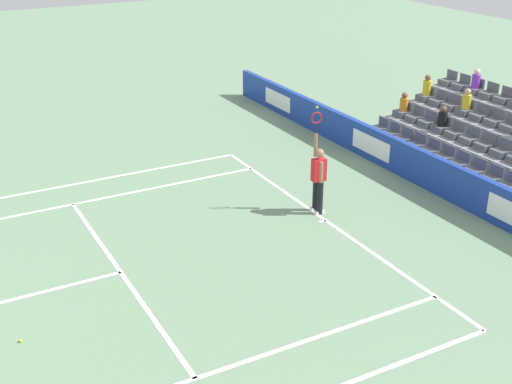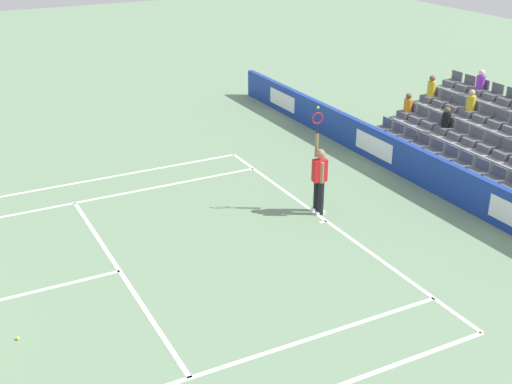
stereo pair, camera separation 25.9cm
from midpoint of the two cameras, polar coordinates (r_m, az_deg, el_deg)
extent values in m
cube|color=white|center=(17.54, 6.38, -2.44)|extent=(10.97, 0.10, 0.01)
cube|color=white|center=(15.48, -10.96, -6.56)|extent=(8.23, 0.10, 0.01)
cube|color=white|center=(18.99, -15.98, -1.16)|extent=(0.10, 11.89, 0.01)
cube|color=white|center=(20.23, -16.84, 0.30)|extent=(0.10, 11.89, 0.01)
cube|color=white|center=(17.49, 6.10, -2.51)|extent=(0.10, 0.20, 0.01)
cube|color=#193899|center=(19.51, 15.62, 1.25)|extent=(23.25, 0.20, 1.06)
cube|color=white|center=(21.48, 10.24, 3.85)|extent=(1.86, 0.01, 0.59)
cube|color=white|center=(26.08, 2.50, 7.76)|extent=(1.86, 0.01, 0.59)
cylinder|color=black|center=(17.72, 5.91, -0.55)|extent=(0.16, 0.16, 0.90)
cylinder|color=black|center=(17.91, 5.54, -0.26)|extent=(0.16, 0.16, 0.90)
cube|color=white|center=(17.89, 5.85, -1.74)|extent=(0.14, 0.27, 0.08)
cube|color=white|center=(18.08, 5.49, -1.44)|extent=(0.14, 0.27, 0.08)
cube|color=red|center=(17.53, 5.82, 1.84)|extent=(0.25, 0.38, 0.60)
sphere|color=#9E7251|center=(17.36, 5.88, 3.25)|extent=(0.24, 0.24, 0.24)
cylinder|color=#9E7251|center=(17.49, 5.56, 3.94)|extent=(0.09, 0.09, 0.62)
cylinder|color=#9E7251|center=(17.32, 6.03, 1.62)|extent=(0.09, 0.09, 0.56)
cylinder|color=black|center=(17.34, 5.61, 5.34)|extent=(0.04, 0.04, 0.28)
torus|color=red|center=(17.26, 5.65, 6.22)|extent=(0.05, 0.31, 0.31)
sphere|color=#D1E533|center=(17.18, 5.69, 7.11)|extent=(0.07, 0.07, 0.07)
cube|color=gray|center=(20.34, 17.77, 0.94)|extent=(8.68, 0.95, 0.42)
cube|color=#545960|center=(19.27, 21.05, 0.19)|extent=(0.48, 0.44, 0.20)
cube|color=#545960|center=(19.64, 19.74, 0.83)|extent=(0.48, 0.44, 0.20)
cube|color=#545960|center=(19.69, 20.24, 1.60)|extent=(0.48, 0.04, 0.30)
cube|color=#545960|center=(20.03, 18.48, 1.45)|extent=(0.48, 0.44, 0.20)
cube|color=#545960|center=(20.08, 18.98, 2.20)|extent=(0.48, 0.04, 0.30)
cube|color=#545960|center=(20.42, 17.27, 2.04)|extent=(0.48, 0.44, 0.20)
cube|color=#545960|center=(20.47, 17.76, 2.78)|extent=(0.48, 0.04, 0.30)
cube|color=#545960|center=(20.83, 16.11, 2.61)|extent=(0.48, 0.44, 0.20)
cube|color=#545960|center=(20.88, 16.59, 3.34)|extent=(0.48, 0.04, 0.30)
cube|color=#545960|center=(21.25, 14.99, 3.16)|extent=(0.48, 0.44, 0.20)
cube|color=#545960|center=(21.30, 15.46, 3.87)|extent=(0.48, 0.04, 0.30)
cube|color=#545960|center=(21.68, 13.91, 3.68)|extent=(0.48, 0.44, 0.20)
cube|color=#545960|center=(21.73, 14.38, 4.38)|extent=(0.48, 0.04, 0.30)
cube|color=#545960|center=(22.12, 12.88, 4.18)|extent=(0.48, 0.44, 0.20)
cube|color=#545960|center=(22.16, 13.34, 4.87)|extent=(0.48, 0.04, 0.30)
cube|color=#545960|center=(22.56, 11.88, 4.67)|extent=(0.48, 0.44, 0.20)
cube|color=#545960|center=(22.61, 12.33, 5.33)|extent=(0.48, 0.04, 0.30)
cube|color=#545960|center=(23.02, 10.92, 5.13)|extent=(0.48, 0.44, 0.20)
cube|color=#545960|center=(23.06, 11.36, 5.78)|extent=(0.48, 0.04, 0.30)
cube|color=gray|center=(20.92, 19.70, 1.92)|extent=(8.68, 0.95, 0.84)
cube|color=#545960|center=(20.55, 20.51, 2.98)|extent=(0.48, 0.44, 0.20)
cube|color=#545960|center=(20.61, 20.99, 3.71)|extent=(0.48, 0.04, 0.30)
cube|color=#545960|center=(20.94, 19.29, 3.53)|extent=(0.48, 0.44, 0.20)
cube|color=#545960|center=(21.00, 19.76, 4.25)|extent=(0.48, 0.04, 0.30)
cube|color=#545960|center=(21.34, 18.12, 4.06)|extent=(0.48, 0.44, 0.20)
cube|color=#545960|center=(21.40, 18.58, 4.76)|extent=(0.48, 0.04, 0.30)
cube|color=#545960|center=(21.74, 16.98, 4.57)|extent=(0.48, 0.44, 0.20)
cube|color=#545960|center=(21.80, 17.44, 5.26)|extent=(0.48, 0.04, 0.30)
cube|color=#545960|center=(22.16, 15.89, 5.06)|extent=(0.48, 0.44, 0.20)
cube|color=#545960|center=(22.22, 16.35, 5.73)|extent=(0.48, 0.04, 0.30)
cube|color=#545960|center=(22.59, 14.84, 5.52)|extent=(0.48, 0.44, 0.20)
cube|color=#545960|center=(22.65, 15.29, 6.19)|extent=(0.48, 0.04, 0.30)
cube|color=#545960|center=(23.03, 13.82, 5.97)|extent=(0.48, 0.44, 0.20)
cube|color=#545960|center=(23.08, 14.26, 6.62)|extent=(0.48, 0.04, 0.30)
cube|color=#545960|center=(23.47, 12.85, 6.40)|extent=(0.48, 0.44, 0.20)
cube|color=#545960|center=(23.53, 13.28, 7.04)|extent=(0.48, 0.04, 0.30)
cube|color=#545960|center=(21.87, 20.03, 5.43)|extent=(0.48, 0.44, 0.20)
cube|color=#545960|center=(21.95, 20.49, 6.11)|extent=(0.48, 0.04, 0.30)
cube|color=#545960|center=(22.27, 18.89, 5.91)|extent=(0.48, 0.44, 0.20)
cube|color=#545960|center=(22.35, 19.34, 6.58)|extent=(0.48, 0.04, 0.30)
cube|color=#545960|center=(22.68, 17.79, 6.36)|extent=(0.48, 0.44, 0.20)
cube|color=#545960|center=(22.75, 18.23, 7.02)|extent=(0.48, 0.04, 0.30)
cube|color=#545960|center=(23.10, 16.73, 6.80)|extent=(0.48, 0.44, 0.20)
cube|color=#545960|center=(23.17, 17.16, 7.44)|extent=(0.48, 0.04, 0.30)
cube|color=#545960|center=(23.53, 15.70, 7.22)|extent=(0.48, 0.44, 0.20)
cube|color=#545960|center=(23.60, 16.13, 7.85)|extent=(0.48, 0.04, 0.30)
cube|color=#545960|center=(23.97, 14.70, 7.62)|extent=(0.48, 0.44, 0.20)
cube|color=#545960|center=(24.03, 15.13, 8.24)|extent=(0.48, 0.04, 0.30)
cube|color=#545960|center=(22.84, 20.72, 7.18)|extent=(0.48, 0.44, 0.20)
cube|color=#545960|center=(23.24, 19.61, 7.61)|extent=(0.48, 0.44, 0.20)
cube|color=#545960|center=(23.32, 20.04, 8.24)|extent=(0.48, 0.04, 0.30)
cube|color=#545960|center=(23.65, 18.54, 8.02)|extent=(0.48, 0.44, 0.20)
cube|color=#545960|center=(23.73, 18.96, 8.64)|extent=(0.48, 0.04, 0.30)
cube|color=#545960|center=(24.06, 17.50, 8.41)|extent=(0.48, 0.44, 0.20)
cube|color=#545960|center=(24.14, 17.92, 9.02)|extent=(0.48, 0.04, 0.30)
cube|color=#545960|center=(24.49, 16.49, 8.78)|extent=(0.48, 0.44, 0.20)
cube|color=#545960|center=(24.57, 16.91, 9.39)|extent=(0.48, 0.04, 0.30)
cylinder|color=purple|center=(23.60, 18.72, 8.77)|extent=(0.28, 0.28, 0.44)
sphere|color=beige|center=(23.53, 18.83, 9.51)|extent=(0.20, 0.20, 0.20)
cylinder|color=black|center=(22.10, 16.08, 5.86)|extent=(0.28, 0.28, 0.44)
sphere|color=brown|center=(22.01, 16.17, 6.65)|extent=(0.20, 0.20, 0.20)
cylinder|color=yellow|center=(23.91, 14.88, 8.44)|extent=(0.28, 0.28, 0.50)
sphere|color=brown|center=(23.82, 14.97, 9.24)|extent=(0.20, 0.20, 0.20)
cylinder|color=orange|center=(23.42, 13.01, 7.15)|extent=(0.28, 0.28, 0.43)
sphere|color=brown|center=(23.33, 13.08, 7.89)|extent=(0.20, 0.20, 0.20)
cylinder|color=yellow|center=(22.63, 17.99, 7.17)|extent=(0.28, 0.28, 0.46)
sphere|color=#D3A884|center=(22.54, 18.09, 7.96)|extent=(0.20, 0.20, 0.20)
sphere|color=#D1E533|center=(13.77, -18.93, -11.59)|extent=(0.07, 0.07, 0.07)
camera|label=1|loc=(0.13, -89.55, 0.20)|focal=47.42mm
camera|label=2|loc=(0.13, 90.45, -0.20)|focal=47.42mm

